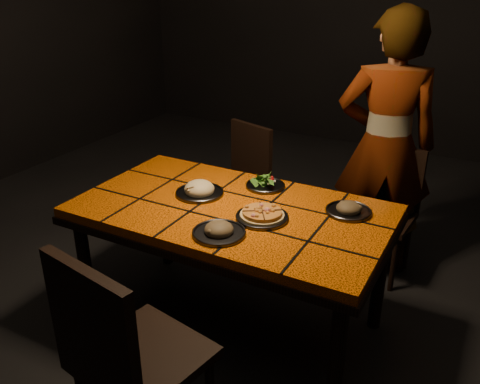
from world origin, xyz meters
The scene contains 11 objects.
room_shell centered at (0.00, 0.00, 1.50)m, with size 6.04×7.04×3.08m.
dining_table centered at (0.00, 0.00, 0.67)m, with size 1.62×0.92×0.75m.
chair_near centered at (0.07, -0.96, 0.57)m, with size 0.53×0.53×1.00m.
chair_far_left centered at (-0.45, 0.94, 0.49)m, with size 0.49×0.49×0.86m.
chair_far_right centered at (0.59, 1.00, 0.48)m, with size 0.41×0.41×0.84m.
diner centered at (0.53, 1.03, 0.85)m, with size 0.62×0.41×1.70m, color brown.
plate_pizza centered at (0.20, -0.05, 0.77)m, with size 0.30×0.30×0.04m.
plate_pasta centered at (-0.23, 0.05, 0.77)m, with size 0.26×0.26×0.09m.
plate_salad centered at (0.04, 0.31, 0.78)m, with size 0.22×0.22×0.07m.
plate_mushroom_a centered at (0.09, -0.28, 0.77)m, with size 0.25×0.25×0.08m.
plate_mushroom_b centered at (0.55, 0.22, 0.77)m, with size 0.23×0.23×0.08m.
Camera 1 is at (1.16, -2.06, 1.90)m, focal length 38.00 mm.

